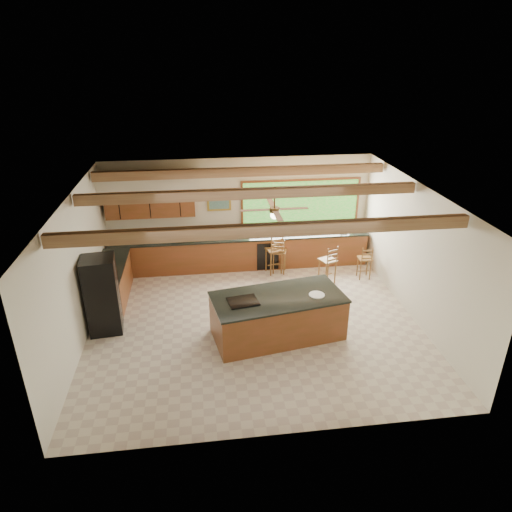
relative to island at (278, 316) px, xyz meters
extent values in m
plane|color=beige|center=(-0.43, 0.51, -0.48)|extent=(7.20, 7.20, 0.00)
cube|color=beige|center=(-0.43, 3.76, 1.02)|extent=(7.20, 0.04, 3.00)
cube|color=beige|center=(-0.43, -2.74, 1.02)|extent=(7.20, 0.04, 3.00)
cube|color=beige|center=(-4.03, 0.51, 1.02)|extent=(0.04, 6.50, 3.00)
cube|color=beige|center=(3.17, 0.51, 1.02)|extent=(0.04, 6.50, 3.00)
cube|color=#94724A|center=(-0.43, 0.51, 2.52)|extent=(7.20, 6.50, 0.04)
cube|color=olive|center=(-0.43, -1.09, 2.38)|extent=(7.10, 0.15, 0.22)
cube|color=olive|center=(-0.43, 1.01, 2.38)|extent=(7.10, 0.15, 0.22)
cube|color=olive|center=(-0.43, 2.81, 2.38)|extent=(7.10, 0.15, 0.22)
cube|color=brown|center=(-2.78, 3.57, 1.42)|extent=(2.30, 0.35, 0.70)
cube|color=beige|center=(-2.78, 3.50, 2.02)|extent=(2.60, 0.50, 0.48)
cylinder|color=#FFEABF|center=(-3.48, 3.50, 1.79)|extent=(0.10, 0.10, 0.01)
cylinder|color=#FFEABF|center=(-2.08, 3.50, 1.79)|extent=(0.10, 0.10, 0.01)
cube|color=#62B340|center=(1.27, 3.73, 1.19)|extent=(3.20, 0.04, 1.30)
cube|color=#AD9935|center=(-0.98, 3.73, 1.37)|extent=(0.64, 0.03, 0.54)
cube|color=#3B6B53|center=(-0.98, 3.71, 1.37)|extent=(0.54, 0.01, 0.44)
cube|color=brown|center=(-0.43, 3.42, -0.04)|extent=(7.00, 0.65, 0.88)
cube|color=black|center=(-0.43, 3.42, 0.42)|extent=(7.04, 0.69, 0.04)
cube|color=brown|center=(-3.69, 1.86, -0.04)|extent=(0.65, 2.35, 0.88)
cube|color=black|center=(-3.69, 1.86, 0.42)|extent=(0.69, 2.39, 0.04)
cube|color=black|center=(0.27, 3.09, -0.06)|extent=(0.60, 0.02, 0.78)
cube|color=silver|center=(-0.43, 3.42, 0.43)|extent=(0.50, 0.38, 0.03)
cylinder|color=silver|center=(-0.43, 3.62, 0.59)|extent=(0.03, 0.03, 0.30)
cylinder|color=silver|center=(-0.43, 3.52, 0.72)|extent=(0.03, 0.20, 0.03)
cylinder|color=white|center=(-2.83, 3.45, 0.57)|extent=(0.11, 0.11, 0.26)
cylinder|color=#16381B|center=(-3.17, 3.41, 0.54)|extent=(0.05, 0.05, 0.19)
cylinder|color=#16381B|center=(-3.07, 3.41, 0.55)|extent=(0.06, 0.06, 0.20)
cube|color=black|center=(2.46, 3.35, 0.49)|extent=(0.23, 0.21, 0.09)
cube|color=brown|center=(0.00, 0.00, -0.02)|extent=(2.85, 1.67, 0.90)
cube|color=black|center=(0.00, 0.00, 0.45)|extent=(2.89, 1.72, 0.04)
cube|color=black|center=(-0.74, -0.13, 0.48)|extent=(0.67, 0.57, 0.02)
cylinder|color=white|center=(0.80, -0.05, 0.48)|extent=(0.33, 0.33, 0.02)
cube|color=black|center=(-3.65, 0.68, 0.38)|extent=(0.73, 0.72, 1.72)
cube|color=silver|center=(-3.32, 0.68, 0.38)|extent=(0.02, 0.05, 1.58)
cube|color=brown|center=(0.41, 2.96, 0.20)|extent=(0.49, 0.49, 0.04)
cylinder|color=brown|center=(0.25, 2.80, -0.15)|extent=(0.04, 0.04, 0.66)
cylinder|color=brown|center=(0.57, 2.80, -0.15)|extent=(0.04, 0.04, 0.66)
cylinder|color=brown|center=(0.25, 3.12, -0.15)|extent=(0.04, 0.04, 0.66)
cylinder|color=brown|center=(0.57, 3.12, -0.15)|extent=(0.04, 0.04, 0.66)
cube|color=brown|center=(1.69, 2.20, 0.17)|extent=(0.50, 0.50, 0.04)
cylinder|color=brown|center=(1.54, 2.05, -0.16)|extent=(0.04, 0.04, 0.62)
cylinder|color=brown|center=(1.84, 2.05, -0.16)|extent=(0.04, 0.04, 0.62)
cylinder|color=brown|center=(1.54, 2.35, -0.16)|extent=(0.04, 0.04, 0.62)
cylinder|color=brown|center=(1.84, 2.35, -0.16)|extent=(0.04, 0.04, 0.62)
cube|color=brown|center=(0.57, 2.96, 0.14)|extent=(0.46, 0.46, 0.04)
cylinder|color=brown|center=(0.42, 2.82, -0.18)|extent=(0.03, 0.03, 0.60)
cylinder|color=brown|center=(0.71, 2.82, -0.18)|extent=(0.03, 0.03, 0.60)
cylinder|color=brown|center=(0.42, 3.11, -0.18)|extent=(0.03, 0.03, 0.60)
cylinder|color=brown|center=(0.71, 3.11, -0.18)|extent=(0.03, 0.03, 0.60)
cube|color=brown|center=(2.73, 2.33, 0.09)|extent=(0.35, 0.35, 0.04)
cylinder|color=brown|center=(2.60, 2.20, -0.20)|extent=(0.03, 0.03, 0.55)
cylinder|color=brown|center=(2.87, 2.20, -0.20)|extent=(0.03, 0.03, 0.55)
cylinder|color=brown|center=(2.60, 2.46, -0.20)|extent=(0.03, 0.03, 0.55)
cylinder|color=brown|center=(2.87, 2.46, -0.20)|extent=(0.03, 0.03, 0.55)
camera|label=1|loc=(-1.51, -8.06, 5.16)|focal=32.00mm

